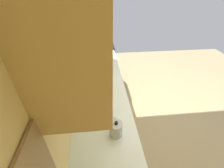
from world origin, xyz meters
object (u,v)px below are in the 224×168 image
at_px(oven_range, 100,62).
at_px(kettle, 116,129).
at_px(bowl, 108,76).
at_px(microwave, 98,58).

distance_m(oven_range, kettle, 2.49).
bearing_deg(bowl, microwave, 17.09).
distance_m(bowl, kettle, 1.04).
distance_m(oven_range, microwave, 1.13).
distance_m(microwave, bowl, 0.46).
relative_size(oven_range, kettle, 6.43).
bearing_deg(microwave, kettle, -174.83).
height_order(oven_range, bowl, oven_range).
bearing_deg(bowl, oven_range, 3.98).
bearing_deg(microwave, bowl, -162.91).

